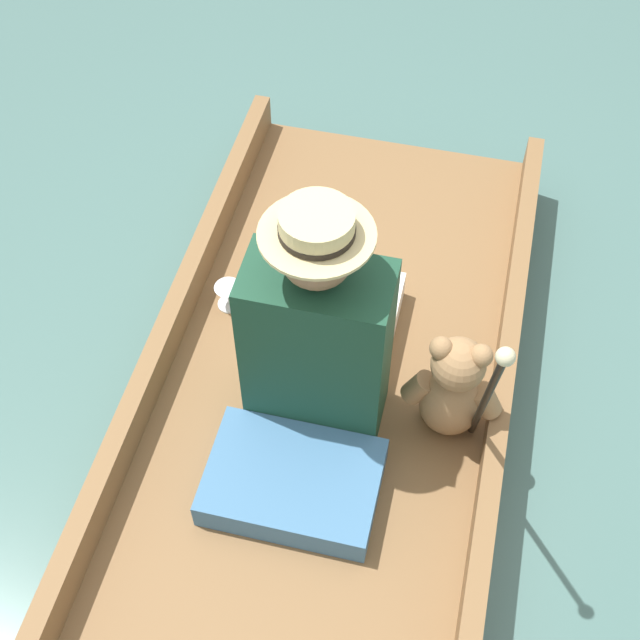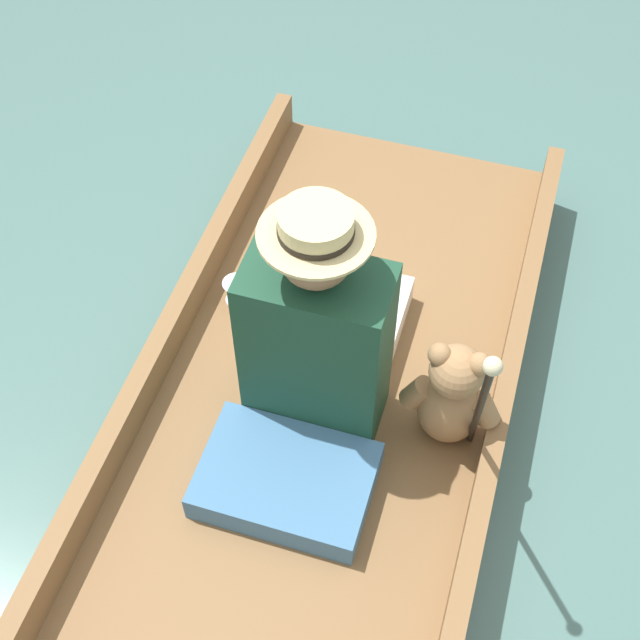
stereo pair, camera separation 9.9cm
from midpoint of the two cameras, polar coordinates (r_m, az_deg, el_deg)
The scene contains 7 objects.
ground_plane at distance 2.96m, azimuth -0.84°, elevation -6.91°, with size 16.00×16.00×0.00m, color #476B66.
punt_boat at distance 2.89m, azimuth -0.86°, elevation -6.05°, with size 1.15×2.55×0.28m.
seat_cushion at distance 2.65m, azimuth -2.83°, elevation -10.33°, with size 0.50×0.35×0.10m.
seated_person at distance 2.59m, azimuth -0.96°, elevation -0.75°, with size 0.41×0.68×0.88m.
teddy_bear at distance 2.65m, azimuth 7.45°, elevation -4.48°, with size 0.31×0.18×0.44m.
wine_glass at distance 3.05m, azimuth -6.81°, elevation 1.73°, with size 0.09×0.09×0.09m.
walking_cane at distance 2.28m, azimuth 9.50°, elevation -4.71°, with size 0.04×0.37×0.89m.
Camera 1 is at (0.34, -1.48, 2.55)m, focal length 50.00 mm.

